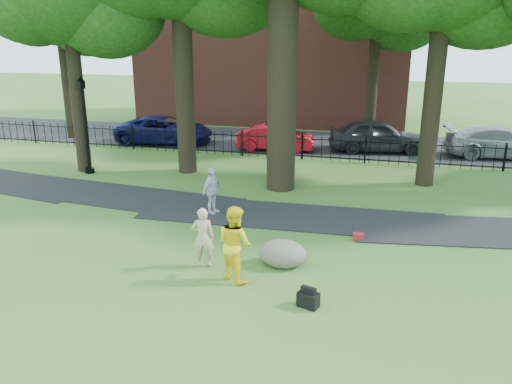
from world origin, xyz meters
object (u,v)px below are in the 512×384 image
(man, at_px, (235,243))
(lamppost, at_px, (85,127))
(woman, at_px, (203,237))
(red_sedan, at_px, (276,138))
(boulder, at_px, (283,252))

(man, distance_m, lamppost, 12.09)
(woman, distance_m, red_sedan, 14.03)
(boulder, bearing_deg, red_sedan, 103.19)
(lamppost, height_order, red_sedan, lamppost)
(boulder, height_order, lamppost, lamppost)
(woman, xyz_separation_m, red_sedan, (-1.17, 13.98, -0.13))
(woman, xyz_separation_m, lamppost, (-8.05, 7.46, 1.22))
(boulder, bearing_deg, lamppost, 145.53)
(red_sedan, bearing_deg, lamppost, 128.55)
(boulder, xyz_separation_m, lamppost, (-10.02, 6.88, 1.65))
(woman, height_order, boulder, woman)
(man, xyz_separation_m, lamppost, (-9.05, 7.94, 1.08))
(man, bearing_deg, woman, 9.87)
(red_sedan, bearing_deg, boulder, -171.70)
(man, xyz_separation_m, red_sedan, (-2.17, 14.46, -0.28))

